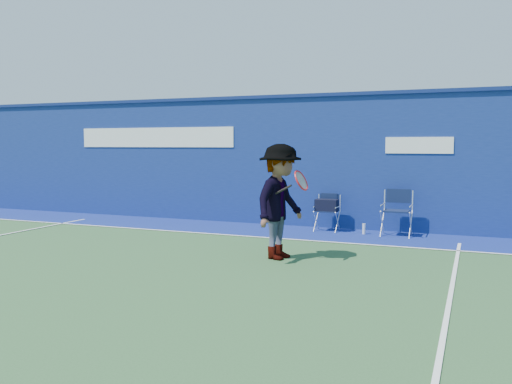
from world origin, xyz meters
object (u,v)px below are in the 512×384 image
at_px(directors_chair_left, 327,215).
at_px(water_bottle, 364,229).
at_px(directors_chair_right, 396,222).
at_px(tennis_player, 280,202).

bearing_deg(directors_chair_left, water_bottle, -9.13).
bearing_deg(directors_chair_left, directors_chair_right, -2.71).
xyz_separation_m(directors_chair_right, water_bottle, (-0.67, -0.06, -0.19)).
xyz_separation_m(directors_chair_right, tennis_player, (-1.50, -3.05, 0.66)).
bearing_deg(tennis_player, water_bottle, 74.38).
xyz_separation_m(directors_chair_left, directors_chair_right, (1.52, -0.07, -0.05)).
height_order(directors_chair_right, tennis_player, tennis_player).
distance_m(directors_chair_right, tennis_player, 3.47).
height_order(directors_chair_left, directors_chair_right, directors_chair_right).
distance_m(directors_chair_left, tennis_player, 3.19).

